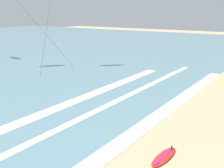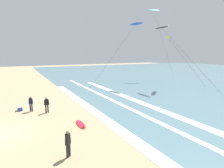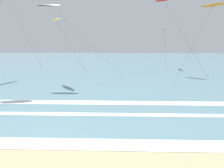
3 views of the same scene
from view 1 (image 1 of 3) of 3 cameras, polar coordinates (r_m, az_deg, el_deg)
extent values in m
cube|color=white|center=(13.70, 1.55, -12.71)|extent=(37.40, 1.05, 0.01)
cube|color=white|center=(14.35, -17.46, -12.10)|extent=(45.69, 0.54, 0.01)
cube|color=white|center=(16.53, -21.50, -8.71)|extent=(36.91, 0.97, 0.01)
ellipsoid|color=red|center=(12.82, 10.99, -14.97)|extent=(2.12, 0.68, 0.09)
cube|color=#BF198C|center=(12.79, 11.00, -14.78)|extent=(1.79, 0.17, 0.01)
cube|color=black|center=(13.41, 12.59, -13.00)|extent=(0.12, 0.02, 0.16)
cylinder|color=#333333|center=(30.62, -13.54, 12.76)|extent=(5.50, 2.83, 10.58)
cylinder|color=#333333|center=(33.24, -18.01, 14.75)|extent=(4.68, 10.18, 13.04)
camera|label=2|loc=(24.18, 35.86, 11.17)|focal=29.03mm
camera|label=3|loc=(9.76, 40.33, 4.64)|focal=25.80mm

